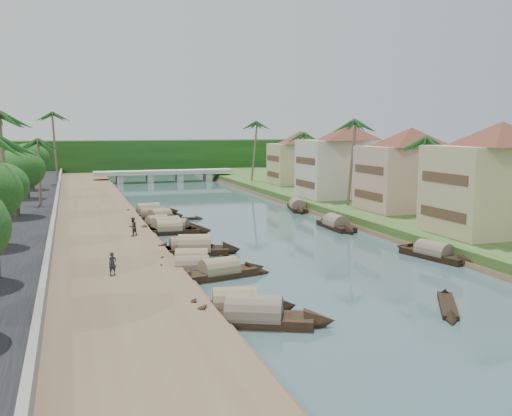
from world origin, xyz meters
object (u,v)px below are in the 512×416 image
object	(u,v)px
sampan_0	(254,317)
person_near	(113,264)
bridge	(164,174)
building_near	(500,177)
sampan_1	(235,306)

from	to	relation	value
sampan_0	person_near	bearing A→B (deg)	148.07
bridge	building_near	bearing A→B (deg)	-75.61
building_near	sampan_1	xyz separation A→B (m)	(-28.60, -11.52, -5.97)
sampan_1	person_near	size ratio (longest dim) A/B	4.89
bridge	building_near	world-z (taller)	building_near
building_near	sampan_0	distance (m)	31.81
building_near	bridge	bearing A→B (deg)	104.39
building_near	sampan_0	world-z (taller)	building_near
person_near	bridge	bearing A→B (deg)	56.44
bridge	sampan_0	size ratio (longest dim) A/B	3.09
bridge	person_near	world-z (taller)	bridge
sampan_0	person_near	distance (m)	12.39
bridge	sampan_0	distance (m)	88.15
sampan_0	sampan_1	xyz separation A→B (m)	(-0.49, 2.15, -0.00)
sampan_0	sampan_1	distance (m)	2.20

